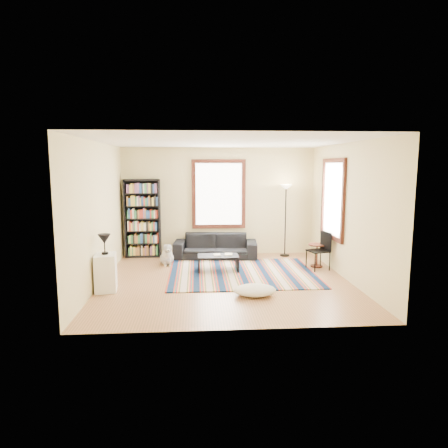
{
  "coord_description": "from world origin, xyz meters",
  "views": [
    {
      "loc": [
        -0.59,
        -7.92,
        2.34
      ],
      "look_at": [
        0.0,
        0.5,
        1.1
      ],
      "focal_mm": 32.0,
      "sensor_mm": 36.0,
      "label": 1
    }
  ],
  "objects": [
    {
      "name": "dog",
      "position": [
        -1.3,
        1.41,
        0.26
      ],
      "size": [
        0.46,
        0.58,
        0.52
      ],
      "primitive_type": null,
      "rotation": [
        0.0,
        0.0,
        0.2
      ],
      "color": "#B5B5B5",
      "rests_on": "floor"
    },
    {
      "name": "wall_left",
      "position": [
        -2.55,
        0.0,
        1.4
      ],
      "size": [
        0.1,
        5.0,
        2.8
      ],
      "primitive_type": "cube",
      "color": "beige",
      "rests_on": "floor"
    },
    {
      "name": "bookshelf",
      "position": [
        -1.96,
        2.32,
        1.0
      ],
      "size": [
        0.9,
        0.3,
        2.0
      ],
      "primitive_type": "cube",
      "color": "black",
      "rests_on": "floor"
    },
    {
      "name": "rug",
      "position": [
        0.39,
        0.5,
        0.01
      ],
      "size": [
        3.16,
        2.53,
        0.02
      ],
      "primitive_type": "cube",
      "color": "#0C203D",
      "rests_on": "floor"
    },
    {
      "name": "folding_chair",
      "position": [
        2.15,
        0.73,
        0.43
      ],
      "size": [
        0.51,
        0.5,
        0.86
      ],
      "primitive_type": "cube",
      "rotation": [
        0.0,
        0.0,
        0.28
      ],
      "color": "black",
      "rests_on": "floor"
    },
    {
      "name": "coffee_table",
      "position": [
        -0.12,
        0.74,
        0.18
      ],
      "size": [
        0.91,
        0.51,
        0.36
      ],
      "primitive_type": "cube",
      "rotation": [
        0.0,
        0.0,
        0.02
      ],
      "color": "black",
      "rests_on": "floor"
    },
    {
      "name": "sofa",
      "position": [
        -0.11,
        2.05,
        0.31
      ],
      "size": [
        2.16,
        1.0,
        0.61
      ],
      "primitive_type": "imported",
      "rotation": [
        0.0,
        0.0,
        -0.09
      ],
      "color": "black",
      "rests_on": "floor"
    },
    {
      "name": "floor_lamp",
      "position": [
        1.71,
        2.15,
        0.93
      ],
      "size": [
        0.31,
        0.31,
        1.86
      ],
      "primitive_type": null,
      "rotation": [
        0.0,
        0.0,
        0.04
      ],
      "color": "black",
      "rests_on": "floor"
    },
    {
      "name": "wall_back",
      "position": [
        0.0,
        2.55,
        1.4
      ],
      "size": [
        5.0,
        0.1,
        2.8
      ],
      "primitive_type": "cube",
      "color": "beige",
      "rests_on": "floor"
    },
    {
      "name": "wall_front",
      "position": [
        0.0,
        -2.55,
        1.4
      ],
      "size": [
        5.0,
        0.1,
        2.8
      ],
      "primitive_type": "cube",
      "color": "beige",
      "rests_on": "floor"
    },
    {
      "name": "floor_cushion",
      "position": [
        0.46,
        -0.99,
        0.1
      ],
      "size": [
        0.92,
        0.81,
        0.19
      ],
      "primitive_type": "ellipsoid",
      "rotation": [
        0.0,
        0.0,
        0.35
      ],
      "color": "beige",
      "rests_on": "floor"
    },
    {
      "name": "table_lamp",
      "position": [
        -2.3,
        -0.51,
        0.89
      ],
      "size": [
        0.32,
        0.32,
        0.38
      ],
      "primitive_type": null,
      "rotation": [
        0.0,
        0.0,
        0.41
      ],
      "color": "black",
      "rests_on": "white_cabinet"
    },
    {
      "name": "white_cabinet",
      "position": [
        -2.3,
        -0.51,
        0.35
      ],
      "size": [
        0.44,
        0.54,
        0.7
      ],
      "primitive_type": "cube",
      "rotation": [
        0.0,
        0.0,
        0.13
      ],
      "color": "white",
      "rests_on": "floor"
    },
    {
      "name": "book_b",
      "position": [
        0.03,
        0.79,
        0.37
      ],
      "size": [
        0.2,
        0.26,
        0.02
      ],
      "primitive_type": "imported",
      "rotation": [
        0.0,
        0.0,
        -0.1
      ],
      "color": "beige",
      "rests_on": "coffee_table"
    },
    {
      "name": "book_a",
      "position": [
        -0.22,
        0.74,
        0.37
      ],
      "size": [
        0.22,
        0.17,
        0.02
      ],
      "primitive_type": "imported",
      "rotation": [
        0.0,
        0.0,
        0.09
      ],
      "color": "beige",
      "rests_on": "coffee_table"
    },
    {
      "name": "ceiling",
      "position": [
        0.0,
        0.0,
        2.85
      ],
      "size": [
        5.0,
        5.0,
        0.1
      ],
      "primitive_type": "cube",
      "color": "white",
      "rests_on": "floor"
    },
    {
      "name": "wall_right",
      "position": [
        2.55,
        0.0,
        1.4
      ],
      "size": [
        0.1,
        5.0,
        2.8
      ],
      "primitive_type": "cube",
      "color": "beige",
      "rests_on": "floor"
    },
    {
      "name": "window_back",
      "position": [
        0.0,
        2.47,
        1.6
      ],
      "size": [
        1.2,
        0.06,
        1.6
      ],
      "primitive_type": "cube",
      "color": "white",
      "rests_on": "wall_back"
    },
    {
      "name": "side_table",
      "position": [
        2.2,
        0.97,
        0.27
      ],
      "size": [
        0.48,
        0.48,
        0.54
      ],
      "primitive_type": "cylinder",
      "rotation": [
        0.0,
        0.0,
        -0.23
      ],
      "color": "#481A12",
      "rests_on": "floor"
    },
    {
      "name": "floor",
      "position": [
        0.0,
        0.0,
        -0.05
      ],
      "size": [
        5.0,
        5.0,
        0.1
      ],
      "primitive_type": "cube",
      "color": "#B17851",
      "rests_on": "ground"
    },
    {
      "name": "window_right",
      "position": [
        2.47,
        0.8,
        1.6
      ],
      "size": [
        0.06,
        1.2,
        1.6
      ],
      "primitive_type": "cube",
      "color": "white",
      "rests_on": "wall_right"
    }
  ]
}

